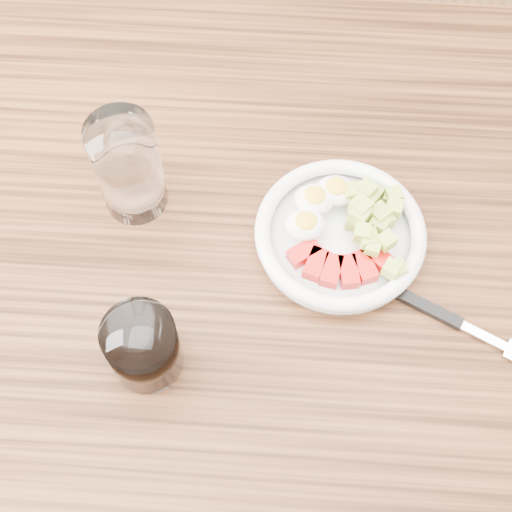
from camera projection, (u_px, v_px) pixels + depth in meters
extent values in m
plane|color=brown|center=(260.00, 428.00, 1.52)|extent=(4.00, 4.00, 0.00)
cube|color=#5C3219|center=(264.00, 283.00, 0.85)|extent=(1.50, 0.90, 0.04)
cylinder|color=white|center=(339.00, 238.00, 0.85)|extent=(0.19, 0.19, 0.01)
torus|color=white|center=(340.00, 232.00, 0.83)|extent=(0.20, 0.20, 0.02)
cube|color=#B70F0B|center=(304.00, 253.00, 0.82)|extent=(0.04, 0.04, 0.02)
cube|color=#B70F0B|center=(316.00, 264.00, 0.82)|extent=(0.03, 0.04, 0.02)
cube|color=#B70F0B|center=(331.00, 271.00, 0.81)|extent=(0.03, 0.04, 0.02)
cube|color=#B70F0B|center=(348.00, 272.00, 0.81)|extent=(0.03, 0.04, 0.02)
cube|color=#B70F0B|center=(364.00, 267.00, 0.81)|extent=(0.03, 0.04, 0.02)
cube|color=#B70F0B|center=(376.00, 257.00, 0.82)|extent=(0.04, 0.04, 0.02)
ellipsoid|color=white|center=(314.00, 200.00, 0.84)|extent=(0.05, 0.04, 0.03)
ellipsoid|color=yellow|center=(315.00, 195.00, 0.83)|extent=(0.03, 0.03, 0.01)
ellipsoid|color=white|center=(336.00, 191.00, 0.85)|extent=(0.05, 0.04, 0.03)
ellipsoid|color=yellow|center=(336.00, 186.00, 0.84)|extent=(0.03, 0.03, 0.01)
ellipsoid|color=white|center=(305.00, 225.00, 0.83)|extent=(0.05, 0.04, 0.03)
ellipsoid|color=yellow|center=(306.00, 221.00, 0.82)|extent=(0.03, 0.03, 0.01)
cube|color=#A8BA47|center=(368.00, 239.00, 0.82)|extent=(0.03, 0.03, 0.02)
cube|color=#A8BA47|center=(373.00, 248.00, 0.81)|extent=(0.02, 0.02, 0.02)
cube|color=#A8BA47|center=(360.00, 216.00, 0.82)|extent=(0.03, 0.03, 0.02)
cube|color=#A8BA47|center=(355.00, 221.00, 0.84)|extent=(0.02, 0.02, 0.02)
cube|color=#A8BA47|center=(360.00, 207.00, 0.83)|extent=(0.03, 0.03, 0.02)
cube|color=#A8BA47|center=(362.00, 233.00, 0.81)|extent=(0.02, 0.02, 0.02)
cube|color=#A8BA47|center=(387.00, 241.00, 0.81)|extent=(0.02, 0.02, 0.02)
cube|color=#A8BA47|center=(393.00, 196.00, 0.85)|extent=(0.02, 0.02, 0.02)
cube|color=#A8BA47|center=(350.00, 193.00, 0.84)|extent=(0.02, 0.02, 0.02)
cube|color=#A8BA47|center=(360.00, 192.00, 0.85)|extent=(0.03, 0.03, 0.02)
cube|color=#A8BA47|center=(394.00, 208.00, 0.83)|extent=(0.02, 0.02, 0.02)
cube|color=#A8BA47|center=(391.00, 269.00, 0.80)|extent=(0.02, 0.02, 0.02)
cube|color=#A8BA47|center=(391.00, 198.00, 0.85)|extent=(0.02, 0.02, 0.02)
cube|color=#A8BA47|center=(383.00, 220.00, 0.84)|extent=(0.03, 0.03, 0.02)
cube|color=#A8BA47|center=(396.00, 270.00, 0.81)|extent=(0.03, 0.03, 0.02)
cube|color=#A8BA47|center=(371.00, 195.00, 0.85)|extent=(0.03, 0.03, 0.02)
cube|color=#A8BA47|center=(364.00, 203.00, 0.84)|extent=(0.03, 0.03, 0.02)
cube|color=#A8BA47|center=(379.00, 214.00, 0.83)|extent=(0.03, 0.03, 0.02)
cube|color=#A8BA47|center=(379.00, 224.00, 0.83)|extent=(0.03, 0.03, 0.02)
cube|color=#A8BA47|center=(366.00, 191.00, 0.84)|extent=(0.03, 0.03, 0.02)
cube|color=black|center=(421.00, 305.00, 0.81)|extent=(0.09, 0.06, 0.01)
cube|color=silver|center=(486.00, 337.00, 0.79)|extent=(0.06, 0.03, 0.00)
cylinder|color=white|center=(128.00, 167.00, 0.82)|extent=(0.08, 0.08, 0.14)
cylinder|color=white|center=(143.00, 347.00, 0.75)|extent=(0.08, 0.08, 0.09)
cylinder|color=black|center=(143.00, 348.00, 0.75)|extent=(0.07, 0.07, 0.08)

